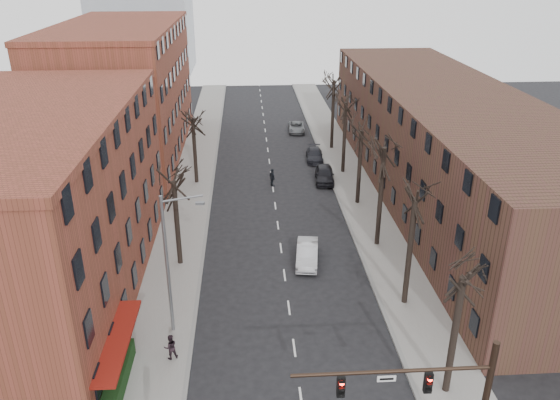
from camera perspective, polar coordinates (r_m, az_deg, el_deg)
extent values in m
cube|color=gray|center=(56.65, -9.01, 2.20)|extent=(4.00, 90.00, 0.15)
cube|color=gray|center=(57.34, 7.13, 2.58)|extent=(4.00, 90.00, 0.15)
cube|color=brown|center=(38.14, -24.12, -1.08)|extent=(12.00, 26.00, 12.00)
cube|color=brown|center=(64.41, -15.97, 10.68)|extent=(12.00, 28.00, 14.00)
cube|color=#452D20|center=(53.29, 16.89, 5.67)|extent=(12.00, 50.00, 10.00)
cube|color=maroon|center=(32.08, -15.99, -17.55)|extent=(1.20, 7.00, 0.15)
cube|color=#173412|center=(30.96, -16.69, -17.85)|extent=(0.80, 6.00, 1.00)
cylinder|color=black|center=(22.76, 11.65, -17.14)|extent=(8.00, 0.16, 0.16)
cube|color=black|center=(23.59, 15.22, -17.94)|extent=(0.32, 0.22, 0.95)
cube|color=black|center=(22.80, 6.38, -18.81)|extent=(0.32, 0.22, 0.95)
cube|color=silver|center=(22.95, 11.07, -17.85)|extent=(0.75, 0.04, 0.28)
cylinder|color=slate|center=(32.25, -11.68, -6.92)|extent=(0.20, 0.20, 9.00)
cylinder|color=slate|center=(30.16, -10.28, 0.14)|extent=(2.39, 0.12, 0.46)
cube|color=slate|center=(30.18, -8.36, -0.34)|extent=(0.50, 0.22, 0.14)
imported|color=#B7B9BF|center=(40.69, 2.86, -5.61)|extent=(2.11, 4.59, 1.46)
imported|color=black|center=(55.38, 4.66, 2.70)|extent=(2.25, 4.76, 1.57)
imported|color=black|center=(61.36, 3.63, 4.73)|extent=(2.06, 4.49, 1.27)
imported|color=slate|center=(71.77, 1.74, 7.61)|extent=(2.26, 4.52, 1.23)
imported|color=black|center=(32.12, -11.37, -14.81)|extent=(0.90, 0.79, 1.54)
imported|color=black|center=(54.00, -0.81, 2.35)|extent=(0.83, 1.16, 1.83)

